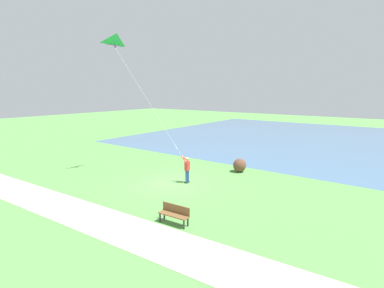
{
  "coord_description": "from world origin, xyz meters",
  "views": [
    {
      "loc": [
        13.73,
        11.72,
        5.99
      ],
      "look_at": [
        -0.3,
        1.39,
        2.74
      ],
      "focal_mm": 26.45,
      "sensor_mm": 36.0,
      "label": 1
    }
  ],
  "objects_px": {
    "person_kite_flyer": "(187,167)",
    "flying_kite": "(117,42)",
    "park_bench_near_walkway": "(175,213)",
    "lakeside_shrub": "(240,165)"
  },
  "relations": [
    {
      "from": "person_kite_flyer",
      "to": "park_bench_near_walkway",
      "type": "distance_m",
      "value": 5.95
    },
    {
      "from": "person_kite_flyer",
      "to": "park_bench_near_walkway",
      "type": "relative_size",
      "value": 1.2
    },
    {
      "from": "person_kite_flyer",
      "to": "lakeside_shrub",
      "type": "xyz_separation_m",
      "value": [
        -4.42,
        1.62,
        -0.54
      ]
    },
    {
      "from": "park_bench_near_walkway",
      "to": "lakeside_shrub",
      "type": "relative_size",
      "value": 1.5
    },
    {
      "from": "person_kite_flyer",
      "to": "lakeside_shrub",
      "type": "distance_m",
      "value": 4.74
    },
    {
      "from": "park_bench_near_walkway",
      "to": "lakeside_shrub",
      "type": "xyz_separation_m",
      "value": [
        -9.46,
        -1.51,
        -0.0
      ]
    },
    {
      "from": "person_kite_flyer",
      "to": "lakeside_shrub",
      "type": "relative_size",
      "value": 1.8
    },
    {
      "from": "person_kite_flyer",
      "to": "park_bench_near_walkway",
      "type": "height_order",
      "value": "person_kite_flyer"
    },
    {
      "from": "person_kite_flyer",
      "to": "flying_kite",
      "type": "relative_size",
      "value": 0.22
    },
    {
      "from": "park_bench_near_walkway",
      "to": "lakeside_shrub",
      "type": "bearing_deg",
      "value": -170.94
    }
  ]
}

